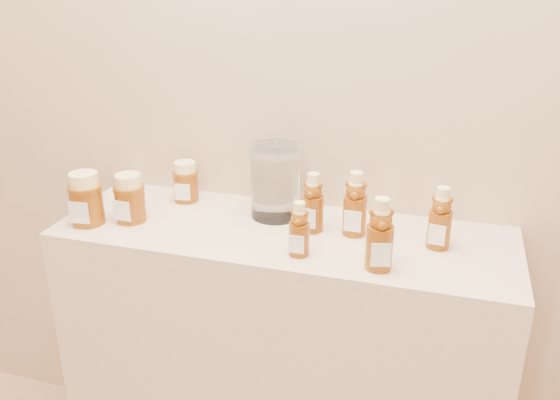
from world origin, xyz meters
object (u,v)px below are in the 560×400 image
(honey_jar_left, at_px, (86,198))
(glass_canister, at_px, (275,179))
(bear_bottle_front_left, at_px, (299,225))
(display_table, at_px, (282,370))
(bear_bottle_back_left, at_px, (313,199))

(honey_jar_left, height_order, glass_canister, glass_canister)
(bear_bottle_front_left, distance_m, honey_jar_left, 0.59)
(display_table, bearing_deg, bear_bottle_front_left, -56.92)
(honey_jar_left, bearing_deg, display_table, 5.73)
(bear_bottle_back_left, height_order, glass_canister, glass_canister)
(bear_bottle_back_left, bearing_deg, display_table, -150.40)
(display_table, height_order, bear_bottle_back_left, bear_bottle_back_left)
(bear_bottle_back_left, bearing_deg, honey_jar_left, -159.02)
(bear_bottle_front_left, xyz_separation_m, glass_canister, (-0.12, 0.20, 0.03))
(bear_bottle_back_left, xyz_separation_m, bear_bottle_front_left, (0.00, -0.14, -0.01))
(bear_bottle_back_left, bearing_deg, glass_canister, 161.56)
(display_table, xyz_separation_m, glass_canister, (-0.05, 0.09, 0.56))
(bear_bottle_front_left, height_order, glass_canister, glass_canister)
(bear_bottle_front_left, bearing_deg, glass_canister, 118.59)
(bear_bottle_front_left, xyz_separation_m, honey_jar_left, (-0.59, 0.01, -0.01))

